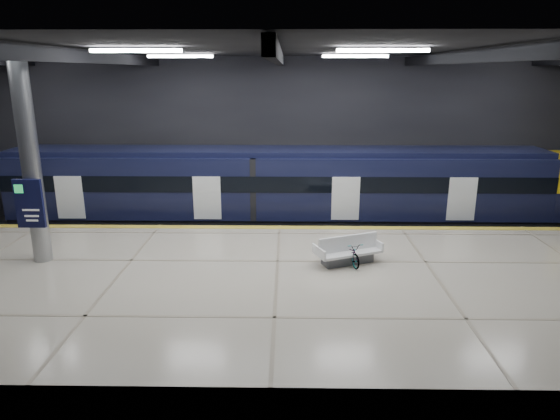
{
  "coord_description": "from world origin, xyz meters",
  "views": [
    {
      "loc": [
        0.34,
        -16.81,
        7.34
      ],
      "look_at": [
        0.04,
        1.5,
        2.2
      ],
      "focal_mm": 32.0,
      "sensor_mm": 36.0,
      "label": 1
    }
  ],
  "objects": [
    {
      "name": "platform",
      "position": [
        0.0,
        -2.5,
        0.55
      ],
      "size": [
        30.0,
        11.0,
        1.1
      ],
      "primitive_type": "cube",
      "color": "#B3A697",
      "rests_on": "ground"
    },
    {
      "name": "room_shell",
      "position": [
        -0.0,
        0.0,
        5.72
      ],
      "size": [
        30.1,
        16.1,
        8.05
      ],
      "color": "black",
      "rests_on": "ground"
    },
    {
      "name": "ground",
      "position": [
        0.0,
        0.0,
        0.0
      ],
      "size": [
        30.0,
        30.0,
        0.0
      ],
      "primitive_type": "plane",
      "color": "black",
      "rests_on": "ground"
    },
    {
      "name": "train",
      "position": [
        1.63,
        5.5,
        2.06
      ],
      "size": [
        29.4,
        2.84,
        3.79
      ],
      "color": "black",
      "rests_on": "ground"
    },
    {
      "name": "info_column",
      "position": [
        -8.0,
        -1.03,
        4.46
      ],
      "size": [
        0.9,
        0.78,
        6.9
      ],
      "color": "#9EA0A5",
      "rests_on": "platform"
    },
    {
      "name": "pannier_bag",
      "position": [
        1.82,
        -1.16,
        1.28
      ],
      "size": [
        0.34,
        0.25,
        0.35
      ],
      "primitive_type": "cube",
      "rotation": [
        0.0,
        0.0,
        0.26
      ],
      "color": "black",
      "rests_on": "platform"
    },
    {
      "name": "safety_strip",
      "position": [
        0.0,
        2.75,
        1.11
      ],
      "size": [
        30.0,
        0.4,
        0.01
      ],
      "primitive_type": "cube",
      "color": "gold",
      "rests_on": "platform"
    },
    {
      "name": "bench",
      "position": [
        2.34,
        -1.13,
        1.44
      ],
      "size": [
        2.39,
        1.7,
        0.98
      ],
      "rotation": [
        0.0,
        0.0,
        0.4
      ],
      "color": "#595B60",
      "rests_on": "platform"
    },
    {
      "name": "rails",
      "position": [
        0.0,
        5.5,
        0.08
      ],
      "size": [
        30.0,
        1.52,
        0.16
      ],
      "color": "gray",
      "rests_on": "ground"
    },
    {
      "name": "bicycle",
      "position": [
        2.42,
        -1.16,
        1.5
      ],
      "size": [
        0.94,
        1.6,
        0.79
      ],
      "primitive_type": "imported",
      "rotation": [
        0.0,
        0.0,
        0.29
      ],
      "color": "#99999E",
      "rests_on": "platform"
    }
  ]
}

